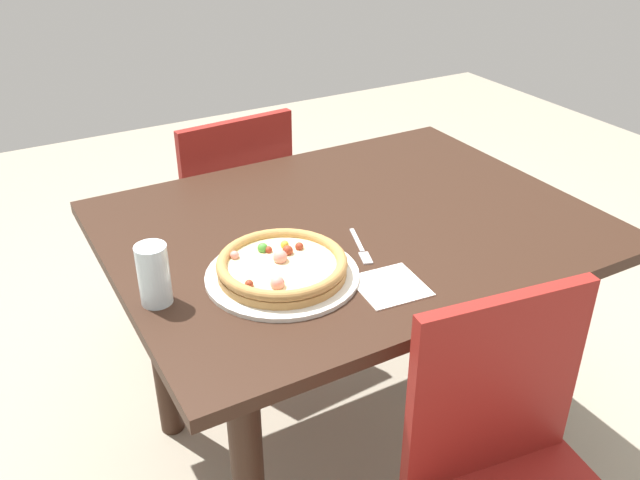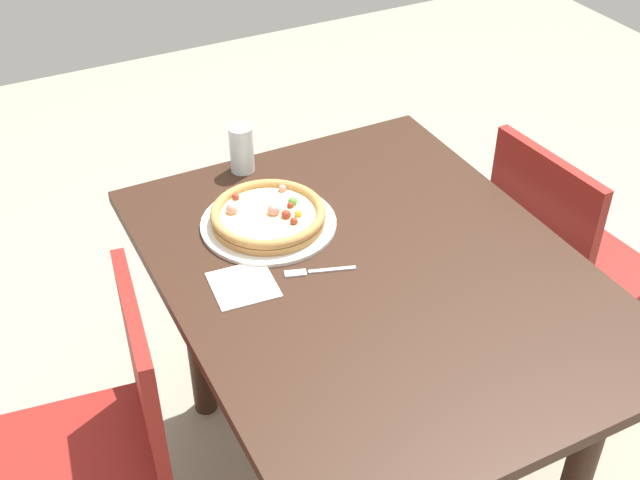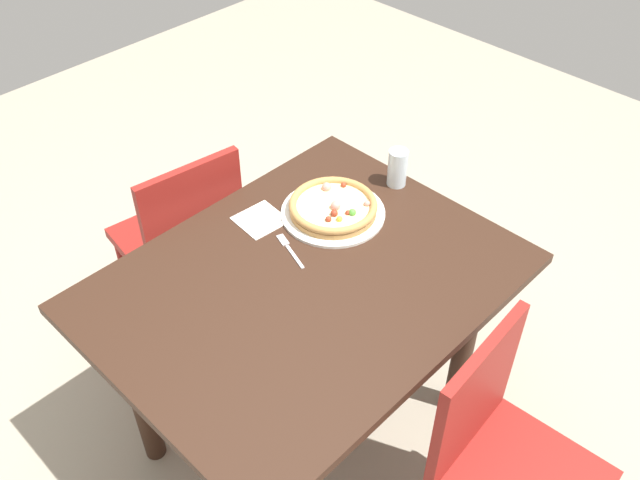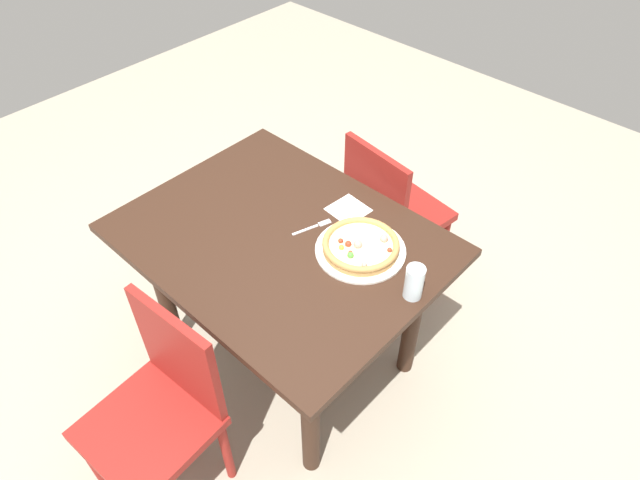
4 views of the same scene
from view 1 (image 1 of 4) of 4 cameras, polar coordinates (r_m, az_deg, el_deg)
ground_plane at (r=2.16m, az=2.26°, el=-16.40°), size 6.00×6.00×0.00m
dining_table at (r=1.77m, az=2.65°, el=-2.03°), size 1.19×0.92×0.75m
chair_near at (r=2.34m, az=-7.89°, el=1.65°), size 0.43×0.43×0.86m
plate at (r=1.48m, az=-3.17°, el=-2.98°), size 0.34×0.34×0.01m
pizza at (r=1.46m, az=-3.22°, el=-2.14°), size 0.28×0.28×0.05m
fork at (r=1.58m, az=3.47°, el=-0.75°), size 0.07×0.16×0.00m
drinking_glass at (r=1.40m, az=-13.77°, el=-2.84°), size 0.07×0.07×0.13m
napkin at (r=1.45m, az=5.89°, el=-3.84°), size 0.15×0.15×0.00m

